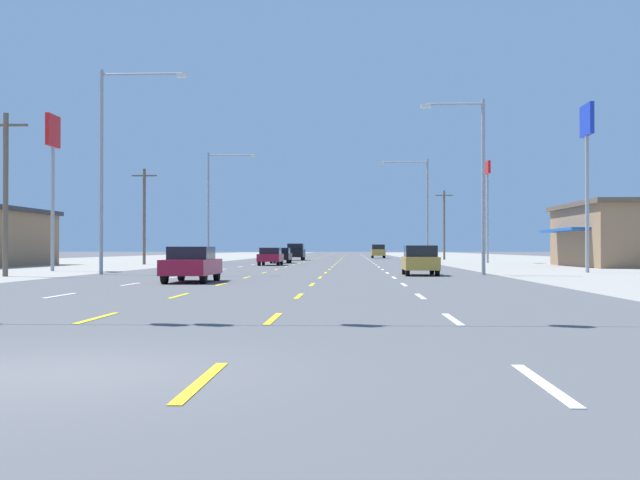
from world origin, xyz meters
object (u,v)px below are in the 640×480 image
Objects in this scene: sedan_inner_left_mid at (271,256)px; streetlight_left_row_1 at (213,199)px; streetlight_right_row_1 at (422,203)px; streetlight_left_row_0 at (110,156)px; pole_sign_left_row_1 at (53,153)px; pole_sign_right_row_1 at (587,144)px; pole_sign_right_row_2 at (487,187)px; streetlight_right_row_0 at (477,174)px; suv_inner_left_far at (296,252)px; sedan_inner_left_midfar at (281,255)px; sedan_inner_left_nearest at (192,264)px; suv_far_right_farther at (378,251)px; hatchback_far_right_near at (420,260)px.

streetlight_left_row_1 reaches higher than sedan_inner_left_mid.
streetlight_left_row_0 is at bearing -121.24° from streetlight_right_row_1.
pole_sign_right_row_1 is (32.01, -1.93, 0.11)m from pole_sign_left_row_1.
pole_sign_right_row_2 is at bearing 31.34° from streetlight_right_row_1.
streetlight_right_row_1 is at bearing 90.30° from streetlight_right_row_0.
streetlight_left_row_1 reaches higher than suv_inner_left_far.
sedan_inner_left_midfar is 0.47× the size of pole_sign_left_row_1.
sedan_inner_left_nearest is 21.02m from pole_sign_left_row_1.
streetlight_left_row_0 is (5.51, -6.40, -0.94)m from pole_sign_left_row_1.
streetlight_right_row_1 is (2.70, -43.38, 4.60)m from suv_far_right_farther.
sedan_inner_left_mid is 24.13m from pole_sign_right_row_2.
suv_inner_left_far is at bearing 89.77° from sedan_inner_left_midfar.
sedan_inner_left_midfar is 0.92× the size of suv_far_right_farther.
sedan_inner_left_nearest is 0.46× the size of pole_sign_right_row_2.
streetlight_right_row_1 reaches higher than suv_far_right_farther.
sedan_inner_left_midfar is at bearing 67.19° from pole_sign_left_row_1.
sedan_inner_left_nearest and sedan_inner_left_midfar have the same top height.
pole_sign_right_row_2 is at bearing 90.91° from pole_sign_right_row_1.
hatchback_far_right_near is 0.80× the size of suv_inner_left_far.
streetlight_right_row_1 is (13.17, 8.07, 4.87)m from sedan_inner_left_mid.
pole_sign_right_row_2 is at bearing 79.80° from streetlight_right_row_0.
streetlight_left_row_1 is at bearing 116.68° from hatchback_far_right_near.
suv_inner_left_far is 24.60m from suv_far_right_farther.
sedan_inner_left_midfar is at bearing 111.45° from streetlight_right_row_0.
pole_sign_left_row_1 is 0.98× the size of pole_sign_right_row_2.
suv_far_right_farther is 0.53× the size of streetlight_right_row_0.
pole_sign_right_row_1 is at bearing -82.09° from suv_far_right_farther.
suv_inner_left_far is 0.50× the size of pole_sign_right_row_2.
sedan_inner_left_nearest is 43.83m from streetlight_right_row_1.
streetlight_left_row_0 is (-26.49, -4.47, -1.05)m from pole_sign_right_row_1.
streetlight_right_row_1 is at bearing 0.00° from streetlight_left_row_1.
pole_sign_left_row_1 is 35.67m from streetlight_right_row_1.
pole_sign_left_row_1 is 1.00× the size of streetlight_right_row_1.
sedan_inner_left_midfar is at bearing 106.48° from hatchback_far_right_near.
sedan_inner_left_mid is 52.51m from suv_far_right_farther.
sedan_inner_left_midfar is at bearing 90.31° from sedan_inner_left_nearest.
sedan_inner_left_nearest is 50.10m from pole_sign_right_row_2.
pole_sign_right_row_1 is at bearing -3.45° from pole_sign_left_row_1.
sedan_inner_left_nearest is 0.44× the size of streetlight_left_row_1.
streetlight_right_row_1 is (-7.14, 27.44, -1.77)m from pole_sign_right_row_1.
streetlight_right_row_1 reaches higher than streetlight_right_row_0.
hatchback_far_right_near is 76.12m from suv_far_right_farther.
streetlight_right_row_1 is (19.36, 31.91, -0.72)m from streetlight_left_row_0.
sedan_inner_left_midfar is 36.55m from pole_sign_right_row_1.
hatchback_far_right_near is at bearing 41.22° from sedan_inner_left_nearest.
pole_sign_right_row_2 reaches higher than streetlight_right_row_0.
streetlight_left_row_0 is at bearing -170.43° from pole_sign_right_row_1.
pole_sign_right_row_2 is at bearing 54.13° from streetlight_left_row_0.
sedan_inner_left_nearest is 1.00× the size of sedan_inner_left_mid.
pole_sign_right_row_2 reaches higher than streetlight_right_row_1.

